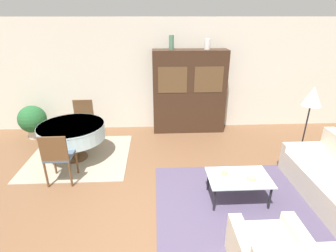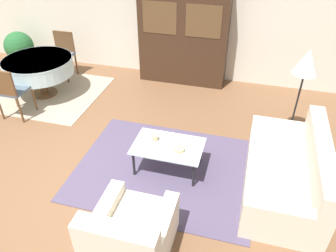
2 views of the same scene
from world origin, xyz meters
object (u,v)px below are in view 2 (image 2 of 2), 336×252
Objects in this scene: couch at (288,174)px; dining_table at (39,66)px; bowl at (179,149)px; dining_chair_far at (63,51)px; floor_lamp at (307,65)px; cup at (155,138)px; display_cabinet at (183,34)px; dining_chair_near at (10,89)px; coffee_table at (168,148)px; potted_plant at (19,47)px; armchair at (130,236)px.

dining_table is at bearing 72.19° from couch.
couch reaches higher than bowl.
floor_lamp is (4.64, -1.06, 0.72)m from dining_chair_far.
cup is (2.73, -1.38, -0.14)m from dining_table.
couch is 3.55m from display_cabinet.
display_cabinet is 3.35m from dining_chair_near.
dining_chair_far is 4.81m from floor_lamp.
coffee_table is 0.75× the size of dining_table.
cup reaches higher than coffee_table.
couch is at bearing 2.22° from bowl.
coffee_table is at bearing -19.49° from cup.
potted_plant is (-5.89, 1.27, -0.83)m from floor_lamp.
floor_lamp is (4.64, -0.20, 0.68)m from dining_table.
armchair is at bearing -122.42° from floor_lamp.
bowl is at bearing -77.60° from display_cabinet.
dining_table is at bearing 154.04° from bowl.
dining_chair_far is 1.27m from potted_plant.
cup is 0.12× the size of potted_plant.
dining_chair_far is (-2.95, 2.31, 0.18)m from coffee_table.
dining_chair_near is at bearing 82.44° from couch.
coffee_table is at bearing -143.38° from floor_lamp.
cup is (0.24, -2.72, -0.54)m from display_cabinet.
dining_chair_near is (-2.93, 2.03, 0.26)m from armchair.
dining_table is 4.69m from floor_lamp.
coffee_table is at bearing -26.30° from dining_table.
dining_chair_near and dining_chair_far have the same top height.
floor_lamp reaches higher than coffee_table.
bowl is (3.12, -0.66, -0.11)m from dining_chair_near.
display_cabinet is at bearing 95.09° from cup.
dining_chair_near is 3.19m from bowl.
dining_chair_far is at bearing 63.00° from couch.
coffee_table is 0.19m from bowl.
coffee_table is 0.48× the size of display_cabinet.
armchair is 0.61× the size of floor_lamp.
potted_plant is (-4.37, 2.59, -0.00)m from bowl.
dining_chair_far is at bearing 141.85° from coffee_table.
potted_plant is at bearing 136.49° from armchair.
armchair is at bearing -84.10° from display_cabinet.
dining_chair_near is 1.72m from dining_chair_far.
dining_chair_near is at bearing -138.67° from display_cabinet.
couch is 5.12m from dining_chair_far.
display_cabinet is 2.13× the size of dining_chair_far.
dining_table is at bearing 90.00° from dining_chair_far.
dining_table is at bearing 135.39° from armchair.
floor_lamp is at bearing -3.79° from couch.
coffee_table is at bearing -31.11° from potted_plant.
coffee_table is 10.01× the size of cup.
potted_plant is (-1.25, 1.93, -0.12)m from dining_chair_near.
cup is at bearing -10.83° from dining_chair_near.
cup is (-1.90, -1.18, -0.81)m from floor_lamp.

